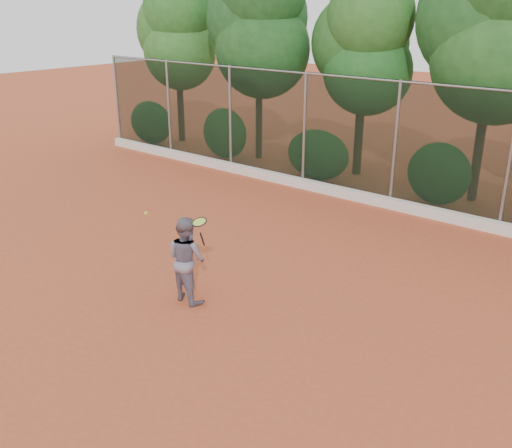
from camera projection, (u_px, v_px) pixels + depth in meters
The scene contains 7 objects.
ground at pixel (224, 298), 11.08m from camera, with size 80.00×80.00×0.00m, color #B54C2A.
concrete_curb at pixel (387, 203), 15.96m from camera, with size 24.00×0.20×0.30m, color silver.
tennis_player at pixel (187, 259), 10.77m from camera, with size 0.82×0.64×1.68m, color slate.
chainlink_fence at pixel (395, 141), 15.47m from camera, with size 24.09×0.09×3.50m.
foliage_backdrop at pixel (417, 39), 16.30m from camera, with size 23.70×3.63×7.55m.
tennis_racket at pixel (200, 224), 10.19m from camera, with size 0.29×0.28×0.55m.
tennis_ball_in_flight at pixel (146, 213), 10.97m from camera, with size 0.07×0.07×0.07m.
Camera 1 is at (6.69, -7.21, 5.35)m, focal length 40.00 mm.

